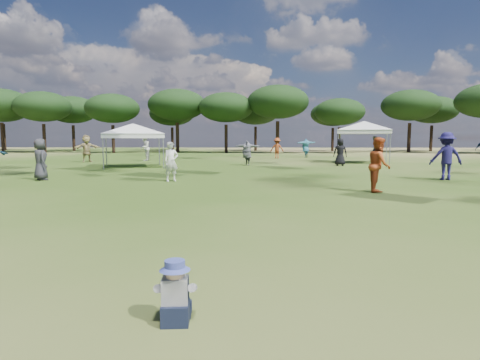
% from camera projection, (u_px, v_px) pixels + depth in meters
% --- Properties ---
extents(tree_line, '(108.78, 17.63, 7.77)m').
position_uv_depth(tree_line, '(269.00, 107.00, 47.95)').
color(tree_line, black).
rests_on(tree_line, ground).
extents(tent_left, '(6.51, 6.51, 2.83)m').
position_uv_depth(tent_left, '(133.00, 126.00, 23.24)').
color(tent_left, gray).
rests_on(tent_left, ground).
extents(tent_right, '(6.58, 6.58, 3.12)m').
position_uv_depth(tent_right, '(364.00, 123.00, 27.00)').
color(tent_right, gray).
rests_on(tent_right, ground).
extents(toddler, '(0.40, 0.44, 0.59)m').
position_uv_depth(toddler, '(176.00, 294.00, 3.66)').
color(toddler, black).
rests_on(toddler, ground).
extents(festival_crowd, '(30.27, 23.85, 1.93)m').
position_uv_depth(festival_crowd, '(256.00, 151.00, 24.87)').
color(festival_crowd, '#2A2A2F').
rests_on(festival_crowd, ground).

